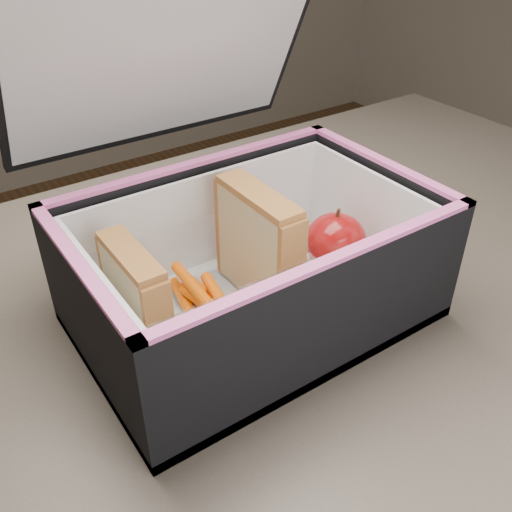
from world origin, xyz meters
The scene contains 8 objects.
kitchen_table centered at (0.00, 0.00, 0.66)m, with size 1.20×0.80×0.75m.
lunch_bag centered at (-0.06, 0.01, 0.82)m, with size 0.33×0.32×0.32m.
plastic_tub centered at (-0.11, 0.02, 0.80)m, with size 0.17×0.12×0.07m, color white, non-canonical shape.
sandwich_left centered at (-0.18, 0.02, 0.82)m, with size 0.02×0.09×0.10m.
sandwich_right centered at (-0.05, 0.02, 0.83)m, with size 0.03×0.10×0.12m.
carrot_sticks centered at (-0.11, 0.01, 0.78)m, with size 0.05×0.14×0.03m.
paper_napkin centered at (0.04, 0.01, 0.77)m, with size 0.08×0.08×0.01m, color white.
red_apple centered at (0.04, 0.01, 0.80)m, with size 0.07×0.07×0.07m.
Camera 1 is at (-0.31, -0.36, 1.13)m, focal length 40.00 mm.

